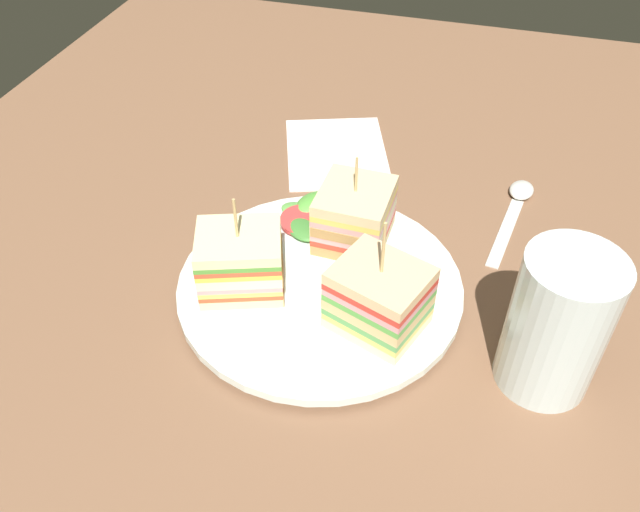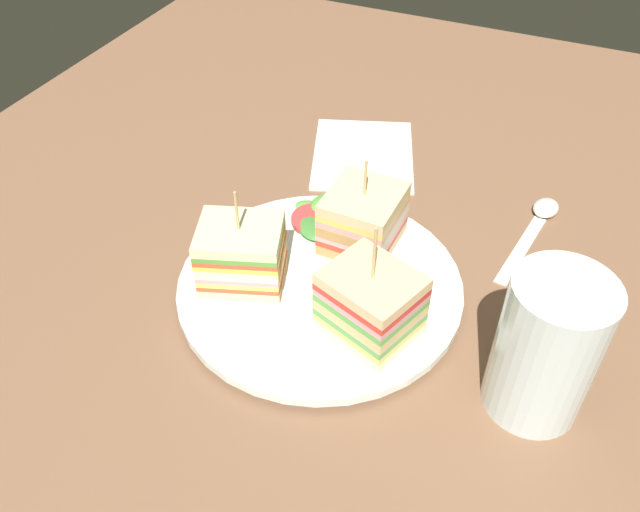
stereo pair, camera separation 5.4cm
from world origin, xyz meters
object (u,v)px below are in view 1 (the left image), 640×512
(plate, at_px, (320,287))
(drinking_glass, at_px, (554,332))
(sandwich_wedge_2, at_px, (379,298))
(sandwich_wedge_1, at_px, (241,261))
(sandwich_wedge_0, at_px, (354,215))
(spoon, at_px, (517,202))
(napkin, at_px, (336,151))

(plate, bearing_deg, drinking_glass, -101.21)
(sandwich_wedge_2, relative_size, drinking_glass, 0.88)
(sandwich_wedge_1, height_order, sandwich_wedge_2, sandwich_wedge_2)
(sandwich_wedge_0, xyz_separation_m, spoon, (0.11, -0.14, -0.04))
(sandwich_wedge_2, bearing_deg, plate, -9.75)
(sandwich_wedge_1, relative_size, drinking_glass, 0.78)
(napkin, bearing_deg, spoon, -101.20)
(plate, distance_m, spoon, 0.24)
(napkin, bearing_deg, sandwich_wedge_0, -159.58)
(sandwich_wedge_1, bearing_deg, sandwich_wedge_2, -24.69)
(plate, xyz_separation_m, napkin, (0.22, 0.04, -0.01))
(sandwich_wedge_0, bearing_deg, sandwich_wedge_2, 26.01)
(sandwich_wedge_2, distance_m, drinking_glass, 0.13)
(plate, height_order, napkin, plate)
(sandwich_wedge_1, distance_m, spoon, 0.30)
(sandwich_wedge_0, bearing_deg, napkin, -157.64)
(plate, relative_size, napkin, 1.76)
(napkin, relative_size, drinking_glass, 1.17)
(sandwich_wedge_0, height_order, sandwich_wedge_1, sandwich_wedge_1)
(plate, relative_size, spoon, 1.74)
(spoon, bearing_deg, drinking_glass, -162.99)
(sandwich_wedge_2, relative_size, napkin, 0.75)
(sandwich_wedge_1, xyz_separation_m, drinking_glass, (-0.02, -0.25, 0.01))
(sandwich_wedge_1, xyz_separation_m, spoon, (0.20, -0.22, -0.04))
(spoon, bearing_deg, napkin, 87.67)
(plate, distance_m, sandwich_wedge_1, 0.07)
(plate, xyz_separation_m, sandwich_wedge_2, (-0.03, -0.06, 0.03))
(sandwich_wedge_0, distance_m, sandwich_wedge_2, 0.11)
(sandwich_wedge_0, height_order, drinking_glass, drinking_glass)
(sandwich_wedge_0, distance_m, sandwich_wedge_1, 0.11)
(sandwich_wedge_2, bearing_deg, napkin, -47.91)
(sandwich_wedge_1, bearing_deg, napkin, 66.18)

